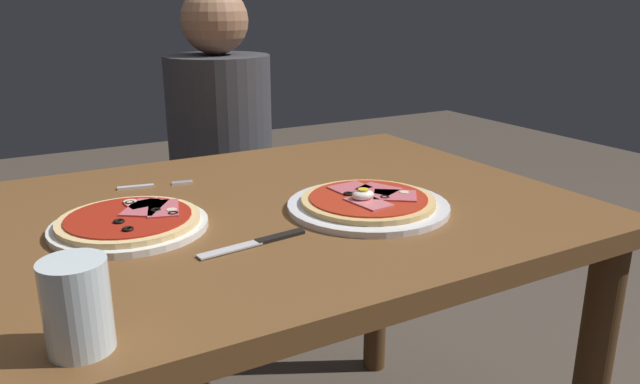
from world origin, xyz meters
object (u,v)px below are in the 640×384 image
at_px(pizza_foreground, 368,203).
at_px(diner_person, 223,189).
at_px(knife, 261,241).
at_px(pizza_across_left, 130,222).
at_px(water_glass_near, 78,312).
at_px(fork, 149,186).
at_px(dining_table, 258,260).

distance_m(pizza_foreground, diner_person, 0.88).
height_order(pizza_foreground, knife, pizza_foreground).
bearing_deg(knife, pizza_across_left, 134.42).
height_order(pizza_across_left, knife, pizza_across_left).
bearing_deg(diner_person, pizza_across_left, 58.96).
bearing_deg(pizza_across_left, knife, -45.58).
relative_size(pizza_foreground, water_glass_near, 2.82).
distance_m(fork, knife, 0.42).
bearing_deg(water_glass_near, fork, 68.89).
height_order(dining_table, diner_person, diner_person).
distance_m(water_glass_near, fork, 0.65).
relative_size(pizza_across_left, diner_person, 0.23).
xyz_separation_m(dining_table, pizza_foreground, (0.18, -0.12, 0.12)).
distance_m(dining_table, water_glass_near, 0.55).
relative_size(pizza_foreground, diner_person, 0.26).
xyz_separation_m(knife, diner_person, (0.27, 0.91, -0.19)).
height_order(dining_table, fork, fork).
bearing_deg(water_glass_near, diner_person, 62.23).
relative_size(fork, diner_person, 0.13).
bearing_deg(diner_person, pizza_foreground, 88.58).
height_order(pizza_across_left, water_glass_near, water_glass_near).
distance_m(dining_table, fork, 0.30).
bearing_deg(diner_person, water_glass_near, 62.23).
distance_m(pizza_across_left, fork, 0.25).
height_order(water_glass_near, diner_person, diner_person).
bearing_deg(fork, knife, -79.39).
distance_m(fork, diner_person, 0.64).
distance_m(water_glass_near, knife, 0.37).
distance_m(dining_table, knife, 0.22).
relative_size(pizza_foreground, fork, 1.97).
xyz_separation_m(pizza_foreground, fork, (-0.33, 0.35, -0.01)).
bearing_deg(pizza_across_left, water_glass_near, -110.58).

